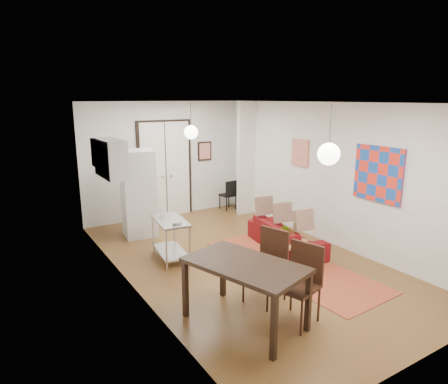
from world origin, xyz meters
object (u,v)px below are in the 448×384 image
sofa (286,235)px  dining_table (245,270)px  kitchen_counter (170,235)px  dining_chair_far (292,276)px  black_side_chair (226,192)px  dining_chair_near (260,259)px  fridge (138,193)px  coffee_table (284,245)px

sofa → dining_table: dining_table is taller
kitchen_counter → dining_chair_far: bearing=-71.4°
black_side_chair → dining_chair_far: bearing=62.0°
dining_table → dining_chair_near: size_ratio=1.64×
fridge → dining_chair_far: size_ratio=1.76×
coffee_table → kitchen_counter: kitchen_counter is taller
fridge → dining_chair_near: bearing=-73.8°
dining_table → dining_chair_far: 0.66m
dining_table → sofa: bearing=38.8°
kitchen_counter → dining_chair_far: (0.52, -2.79, 0.14)m
black_side_chair → sofa: bearing=74.9°
dining_chair_far → kitchen_counter: bearing=173.4°
kitchen_counter → fridge: 1.68m
fridge → dining_table: bearing=-82.9°
sofa → dining_chair_far: 2.68m
dining_chair_near → dining_chair_far: bearing=-17.2°
coffee_table → dining_chair_near: size_ratio=0.90×
fridge → dining_chair_far: fridge is taller
fridge → dining_chair_far: bearing=-75.1°
kitchen_counter → sofa: bearing=-10.5°
fridge → dining_chair_near: (0.54, -3.71, -0.32)m
dining_table → black_side_chair: (2.85, 5.00, -0.31)m
coffee_table → fridge: 3.40m
sofa → dining_chair_near: size_ratio=1.77×
dining_chair_far → dining_table: bearing=-128.9°
dining_chair_near → kitchen_counter: bearing=176.8°
dining_chair_near → dining_chair_far: size_ratio=1.00×
sofa → coffee_table: bearing=145.2°
sofa → dining_chair_near: bearing=137.2°
dining_table → dining_chair_near: 0.77m
dining_chair_near → coffee_table: bearing=108.1°
coffee_table → fridge: fridge is taller
dining_chair_near → black_side_chair: (2.25, 4.53, -0.16)m
sofa → kitchen_counter: 2.32m
dining_chair_far → black_side_chair: size_ratio=1.33×
coffee_table → kitchen_counter: 2.12m
dining_table → dining_chair_near: (0.60, 0.46, -0.15)m
dining_table → black_side_chair: size_ratio=2.18×
kitchen_counter → dining_chair_near: bearing=-68.0°
dining_chair_near → dining_table: bearing=-69.7°
dining_chair_far → sofa: bearing=123.8°
fridge → black_side_chair: bearing=24.5°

